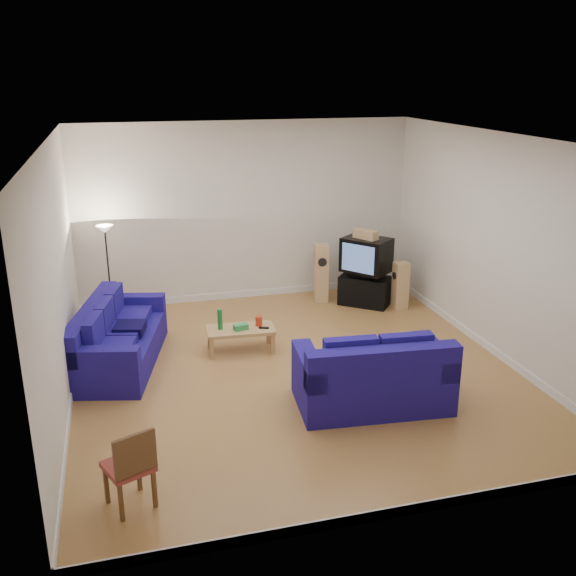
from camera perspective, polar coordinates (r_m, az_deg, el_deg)
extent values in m
cube|color=brown|center=(9.07, 0.67, -7.38)|extent=(6.00, 6.50, 0.01)
cube|color=white|center=(8.18, 0.75, 13.17)|extent=(6.00, 6.50, 0.01)
cube|color=white|center=(11.56, -3.72, 6.74)|extent=(6.00, 0.01, 3.20)
cube|color=white|center=(5.63, 9.82, -6.71)|extent=(6.00, 0.01, 3.20)
cube|color=white|center=(8.23, -19.84, 0.68)|extent=(0.01, 6.50, 3.20)
cube|color=white|center=(9.72, 18.02, 3.55)|extent=(0.01, 6.50, 3.20)
cube|color=white|center=(11.96, -3.56, -0.50)|extent=(6.00, 0.02, 0.12)
cube|color=white|center=(6.44, 8.99, -19.14)|extent=(6.00, 0.02, 0.12)
cube|color=white|center=(8.80, -18.66, -8.89)|extent=(0.02, 6.50, 0.12)
cube|color=white|center=(10.20, 17.11, -4.82)|extent=(0.02, 6.50, 0.12)
cube|color=navy|center=(9.53, -14.65, -5.26)|extent=(1.48, 2.43, 0.43)
cube|color=navy|center=(9.46, -17.08, -2.81)|extent=(0.75, 2.25, 0.44)
cube|color=navy|center=(10.33, -13.60, -1.26)|extent=(1.00, 0.45, 0.25)
cube|color=navy|center=(8.50, -16.31, -5.94)|extent=(1.00, 0.45, 0.25)
cube|color=#090534|center=(9.37, -13.89, -3.50)|extent=(0.50, 0.50, 0.12)
cube|color=navy|center=(8.22, 7.44, -8.69)|extent=(1.95, 1.20, 0.46)
cube|color=navy|center=(7.67, 8.46, -6.94)|extent=(1.88, 0.41, 0.47)
cube|color=navy|center=(7.87, 1.86, -6.90)|extent=(0.33, 1.06, 0.26)
cube|color=navy|center=(8.32, 12.91, -5.89)|extent=(0.33, 1.06, 0.26)
cube|color=#090534|center=(8.21, 7.20, -6.07)|extent=(0.48, 0.48, 0.13)
cube|color=tan|center=(9.59, -4.24, -3.73)|extent=(1.03, 0.57, 0.05)
cube|color=tan|center=(9.44, -6.79, -5.39)|extent=(0.06, 0.06, 0.31)
cube|color=tan|center=(9.80, -6.98, -4.45)|extent=(0.06, 0.06, 0.31)
cube|color=tan|center=(9.53, -1.36, -5.00)|extent=(0.06, 0.06, 0.31)
cube|color=tan|center=(9.90, -1.76, -4.08)|extent=(0.06, 0.06, 0.31)
cylinder|color=#197233|center=(9.51, -6.06, -2.79)|extent=(0.09, 0.09, 0.31)
cube|color=green|center=(9.51, -4.22, -3.47)|extent=(0.23, 0.16, 0.09)
cylinder|color=red|center=(9.63, -2.62, -2.95)|extent=(0.13, 0.13, 0.15)
cube|color=black|center=(9.55, -2.15, -3.55)|extent=(0.16, 0.10, 0.02)
cube|color=black|center=(11.56, 6.81, -0.22)|extent=(0.97, 0.91, 0.53)
cube|color=black|center=(11.51, 6.72, 1.33)|extent=(0.54, 0.54, 0.10)
cube|color=black|center=(11.36, 6.98, 2.94)|extent=(0.94, 0.97, 0.60)
cube|color=#384D7C|center=(11.11, 6.24, 2.61)|extent=(0.41, 0.50, 0.48)
cube|color=tan|center=(11.24, 6.93, 4.77)|extent=(0.37, 0.47, 0.15)
cube|color=tan|center=(11.62, 2.96, 1.35)|extent=(0.30, 0.35, 1.05)
cylinder|color=black|center=(11.39, 3.07, 2.31)|extent=(0.16, 0.05, 0.16)
cube|color=tan|center=(11.39, 9.96, 0.18)|extent=(0.27, 0.22, 0.85)
cylinder|color=black|center=(11.26, 9.44, 1.08)|extent=(0.03, 0.13, 0.13)
cylinder|color=black|center=(11.26, -15.29, -2.66)|extent=(0.21, 0.21, 0.03)
cylinder|color=black|center=(11.01, -15.63, 1.09)|extent=(0.03, 0.03, 1.53)
cone|color=white|center=(10.81, -15.99, 5.06)|extent=(0.28, 0.28, 0.12)
cube|color=brown|center=(6.44, -14.62, -17.95)|extent=(0.05, 0.05, 0.41)
cube|color=brown|center=(6.70, -15.85, -16.46)|extent=(0.05, 0.05, 0.41)
cube|color=brown|center=(6.55, -11.80, -17.04)|extent=(0.05, 0.05, 0.41)
cube|color=brown|center=(6.81, -13.13, -15.63)|extent=(0.05, 0.05, 0.41)
cube|color=#983931|center=(6.50, -14.01, -15.13)|extent=(0.54, 0.54, 0.06)
cube|color=brown|center=(6.23, -13.44, -14.22)|extent=(0.40, 0.19, 0.41)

